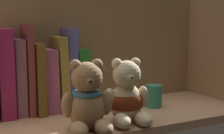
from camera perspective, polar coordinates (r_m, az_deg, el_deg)
shelf_board at (r=84.24cm, az=-0.43°, el=-8.87°), size 72.95×27.50×2.00cm
shelf_back_panel at (r=94.15cm, az=-4.39°, el=2.64°), size 75.35×1.20×33.54cm
shelf_side_panel_right at (r=103.43cm, az=18.34°, el=2.73°), size 1.60×29.90×33.54cm
book_3 at (r=85.56cm, az=-18.31°, el=-0.90°), size 3.50×12.39×21.63cm
book_4 at (r=86.33cm, az=-16.08°, el=-1.61°), size 2.50×10.81×19.02cm
book_5 at (r=86.54cm, az=-14.57°, el=-0.28°), size 1.61×11.50×22.78cm
book_6 at (r=87.40cm, az=-13.11°, el=-1.77°), size 2.11×14.00×17.90cm
book_7 at (r=88.30cm, az=-11.20°, el=-2.15°), size 3.54×11.58×16.35cm
book_8 at (r=88.92cm, az=-9.34°, el=-1.02°), size 2.86×12.59×19.49cm
book_9 at (r=89.62cm, az=-7.73°, el=-0.22°), size 2.85×10.20×21.61cm
book_10 at (r=91.16cm, az=-5.78°, el=-1.83°), size 3.33×10.24×15.99cm
teddy_bear_larger at (r=70.09cm, az=-4.28°, el=-5.89°), size 11.46×11.94×15.42cm
teddy_bear_smaller at (r=76.20cm, az=2.58°, el=-5.30°), size 11.11×11.81×15.00cm
pillar_candle at (r=91.20cm, az=7.27°, el=-5.01°), size 4.42×4.42×6.12cm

